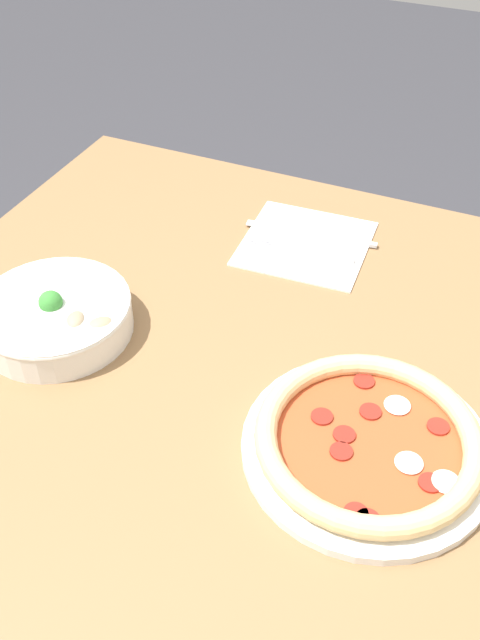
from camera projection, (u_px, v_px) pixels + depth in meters
dining_table at (244, 475)px, 0.91m from camera, size 1.14×1.09×0.74m
pizza at (368, 442)px, 0.80m from camera, size 0.29×0.29×0.04m
bowl at (55, 315)px, 0.95m from camera, size 0.21×0.21×0.07m
napkin at (305, 244)px, 1.12m from camera, size 0.20×0.20×0.00m
fork at (301, 251)px, 1.10m from camera, size 0.03×0.17×0.00m
knife at (316, 235)px, 1.13m from camera, size 0.03×0.21×0.01m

